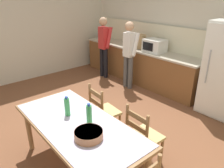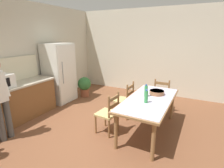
# 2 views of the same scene
# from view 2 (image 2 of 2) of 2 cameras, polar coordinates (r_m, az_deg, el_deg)

# --- Properties ---
(ground_plane) EXTENTS (8.32, 8.32, 0.00)m
(ground_plane) POSITION_cam_2_polar(r_m,az_deg,el_deg) (3.85, -2.86, -16.27)
(ground_plane) COLOR brown
(wall_back) EXTENTS (6.52, 0.12, 2.90)m
(wall_back) POSITION_cam_2_polar(r_m,az_deg,el_deg) (5.18, -29.75, 7.24)
(wall_back) COLOR beige
(wall_back) RESTS_ON ground
(wall_right) EXTENTS (0.12, 5.20, 2.90)m
(wall_right) POSITION_cam_2_polar(r_m,az_deg,el_deg) (6.31, 12.16, 10.17)
(wall_right) COLOR beige
(wall_right) RESTS_ON ground
(refrigerator) EXTENTS (0.78, 0.73, 1.80)m
(refrigerator) POSITION_cam_2_polar(r_m,az_deg,el_deg) (5.61, -16.79, 3.43)
(refrigerator) COLOR silver
(refrigerator) RESTS_ON ground
(microwave) EXTENTS (0.50, 0.39, 0.30)m
(microwave) POSITION_cam_2_polar(r_m,az_deg,el_deg) (4.53, -32.75, 0.62)
(microwave) COLOR white
(microwave) RESTS_ON kitchen_counter
(dining_table) EXTENTS (1.94, 0.91, 0.76)m
(dining_table) POSITION_cam_2_polar(r_m,az_deg,el_deg) (3.75, 12.04, -5.84)
(dining_table) COLOR olive
(dining_table) RESTS_ON ground
(bottle_near_centre) EXTENTS (0.07, 0.07, 0.27)m
(bottle_near_centre) POSITION_cam_2_polar(r_m,az_deg,el_deg) (3.46, 11.10, -4.04)
(bottle_near_centre) COLOR green
(bottle_near_centre) RESTS_ON dining_table
(bottle_off_centre) EXTENTS (0.07, 0.07, 0.27)m
(bottle_off_centre) POSITION_cam_2_polar(r_m,az_deg,el_deg) (3.80, 11.03, -2.22)
(bottle_off_centre) COLOR green
(bottle_off_centre) RESTS_ON dining_table
(serving_bowl) EXTENTS (0.32, 0.32, 0.09)m
(serving_bowl) POSITION_cam_2_polar(r_m,az_deg,el_deg) (4.00, 14.42, -2.61)
(serving_bowl) COLOR #9E6642
(serving_bowl) RESTS_ON dining_table
(chair_side_far_right) EXTENTS (0.44, 0.42, 0.91)m
(chair_side_far_right) POSITION_cam_2_polar(r_m,az_deg,el_deg) (4.45, 4.32, -5.27)
(chair_side_far_right) COLOR olive
(chair_side_far_right) RESTS_ON ground
(chair_side_far_left) EXTENTS (0.45, 0.44, 0.91)m
(chair_side_far_left) POSITION_cam_2_polar(r_m,az_deg,el_deg) (3.73, -1.18, -9.58)
(chair_side_far_left) COLOR olive
(chair_side_far_left) RESTS_ON ground
(chair_head_end) EXTENTS (0.41, 0.43, 0.91)m
(chair_head_end) POSITION_cam_2_polar(r_m,az_deg,el_deg) (4.99, 15.99, -3.49)
(chair_head_end) COLOR olive
(chair_head_end) RESTS_ON ground
(potted_plant) EXTENTS (0.44, 0.44, 0.67)m
(potted_plant) POSITION_cam_2_polar(r_m,az_deg,el_deg) (5.96, -8.97, -0.45)
(potted_plant) COLOR brown
(potted_plant) RESTS_ON ground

